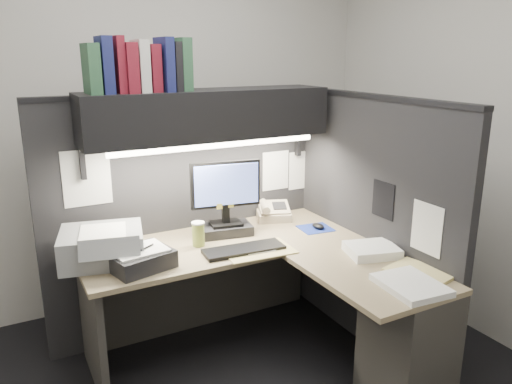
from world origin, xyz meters
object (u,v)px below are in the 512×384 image
at_px(monitor, 226,206).
at_px(keyboard, 244,249).
at_px(telephone, 273,212).
at_px(overhead_shelf, 208,114).
at_px(notebook_stack, 140,259).
at_px(printer, 102,246).
at_px(coffee_cup, 198,235).
at_px(desk, 312,311).

height_order(monitor, keyboard, monitor).
distance_m(monitor, telephone, 0.47).
height_order(overhead_shelf, notebook_stack, overhead_shelf).
bearing_deg(telephone, printer, -149.98).
distance_m(coffee_cup, notebook_stack, 0.43).
bearing_deg(keyboard, overhead_shelf, 100.75).
xyz_separation_m(telephone, notebook_stack, (-1.06, -0.38, 0.00)).
xyz_separation_m(desk, overhead_shelf, (-0.30, 0.75, 1.06)).
height_order(monitor, printer, monitor).
relative_size(telephone, coffee_cup, 1.69).
xyz_separation_m(desk, coffee_cup, (-0.46, 0.57, 0.36)).
distance_m(monitor, printer, 0.80).
height_order(overhead_shelf, monitor, overhead_shelf).
bearing_deg(keyboard, notebook_stack, 178.82).
bearing_deg(desk, monitor, 108.83).
relative_size(overhead_shelf, telephone, 6.51).
relative_size(desk, telephone, 7.14).
xyz_separation_m(coffee_cup, printer, (-0.56, 0.04, 0.02)).
height_order(keyboard, telephone, telephone).
bearing_deg(coffee_cup, telephone, 19.28).
distance_m(monitor, notebook_stack, 0.70).
bearing_deg(keyboard, monitor, 89.14).
height_order(desk, notebook_stack, notebook_stack).
relative_size(overhead_shelf, notebook_stack, 4.82).
bearing_deg(keyboard, coffee_cup, 138.01).
bearing_deg(printer, desk, -17.83).
height_order(monitor, telephone, monitor).
height_order(coffee_cup, notebook_stack, coffee_cup).
xyz_separation_m(overhead_shelf, keyboard, (0.04, -0.40, -0.76)).
height_order(desk, monitor, monitor).
bearing_deg(coffee_cup, monitor, 23.42).
xyz_separation_m(monitor, coffee_cup, (-0.23, -0.10, -0.12)).
relative_size(monitor, notebook_stack, 1.51).
bearing_deg(overhead_shelf, coffee_cup, -130.79).
bearing_deg(keyboard, telephone, 48.77).
height_order(keyboard, printer, printer).
relative_size(desk, coffee_cup, 12.08).
height_order(overhead_shelf, printer, overhead_shelf).
relative_size(monitor, coffee_cup, 3.44).
height_order(desk, overhead_shelf, overhead_shelf).
xyz_separation_m(overhead_shelf, printer, (-0.72, -0.14, -0.68)).
xyz_separation_m(desk, notebook_stack, (-0.86, 0.42, 0.34)).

